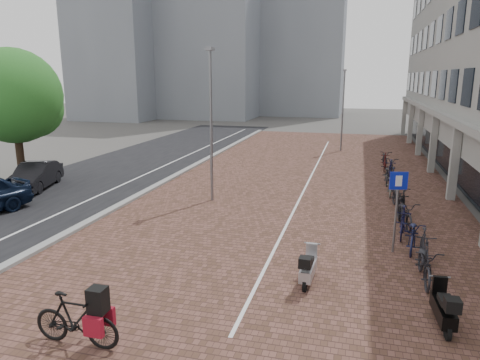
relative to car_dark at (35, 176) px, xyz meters
name	(u,v)px	position (x,y,z in m)	size (l,w,h in m)	color
ground	(186,269)	(10.78, -6.89, -0.66)	(140.00, 140.00, 0.00)	#474442
plaza_brick	(305,181)	(12.78, 5.11, -0.65)	(14.50, 42.00, 0.04)	brown
street_asphalt	(121,170)	(1.78, 5.11, -0.65)	(8.00, 50.00, 0.03)	black
curb	(182,172)	(5.68, 5.11, -0.59)	(0.35, 42.00, 0.14)	gray
lane_line	(152,171)	(3.78, 5.11, -0.63)	(0.12, 44.00, 0.00)	white
parking_line	(309,181)	(12.98, 5.11, -0.62)	(0.10, 30.00, 0.00)	white
bg_towers	(220,12)	(-3.56, 42.05, 13.31)	(33.00, 23.00, 32.00)	gray
car_dark	(35,176)	(0.00, 0.00, 0.00)	(1.39, 3.98, 1.31)	black
hero_bike	(76,319)	(9.99, -10.92, -0.05)	(1.94, 0.55, 1.37)	black
scooter_front	(308,266)	(14.28, -6.86, -0.16)	(0.45, 1.44, 0.99)	#B6B5BB
scooter_mid	(444,307)	(17.40, -8.22, -0.15)	(0.46, 1.46, 1.01)	black
parking_sign	(397,199)	(16.64, -4.04, 1.13)	(0.54, 0.18, 2.63)	slate
lamp_near	(211,128)	(9.19, 0.18, 2.63)	(0.12, 0.12, 6.58)	gray
lamp_far	(343,111)	(14.20, 15.57, 2.30)	(0.12, 0.12, 5.91)	slate
street_tree	(17,99)	(-1.27, 0.82, 3.72)	(4.73, 4.73, 6.88)	#382619
bike_row	(396,190)	(17.17, 2.16, -0.14)	(1.18, 18.09, 1.05)	black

